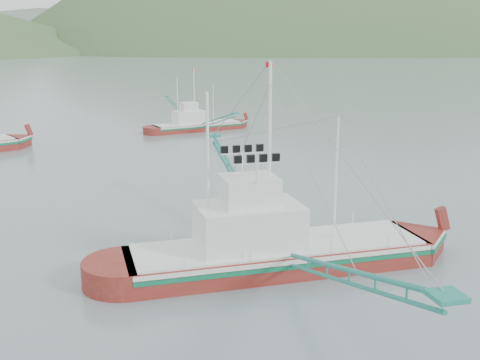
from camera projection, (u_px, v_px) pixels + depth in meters
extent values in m
plane|color=slate|center=(266.00, 256.00, 35.35)|extent=(1200.00, 1200.00, 0.00)
cube|color=maroon|center=(278.00, 264.00, 33.58)|extent=(16.88, 4.78, 2.24)
cube|color=silver|center=(278.00, 248.00, 33.35)|extent=(16.54, 4.87, 0.25)
cube|color=#0E6541|center=(278.00, 253.00, 33.42)|extent=(16.54, 4.89, 0.25)
cube|color=silver|center=(278.00, 244.00, 33.30)|extent=(16.03, 4.55, 0.13)
cube|color=silver|center=(249.00, 227.00, 32.57)|extent=(5.66, 3.68, 2.46)
cube|color=silver|center=(249.00, 191.00, 32.09)|extent=(2.96, 2.52, 1.57)
cylinder|color=white|center=(269.00, 157.00, 31.96)|extent=(0.18, 0.18, 10.08)
cylinder|color=white|center=(208.00, 174.00, 31.25)|extent=(0.16, 0.16, 8.57)
cylinder|color=white|center=(336.00, 179.00, 33.36)|extent=(0.13, 0.13, 7.05)
cube|color=maroon|center=(198.00, 129.00, 80.55)|extent=(12.41, 5.93, 1.60)
cube|color=silver|center=(197.00, 124.00, 80.39)|extent=(12.19, 5.94, 0.18)
cube|color=#0E6541|center=(197.00, 126.00, 80.44)|extent=(12.19, 5.96, 0.18)
cube|color=silver|center=(197.00, 123.00, 80.35)|extent=(11.79, 5.64, 0.10)
cube|color=silver|center=(189.00, 117.00, 79.59)|extent=(4.49, 3.43, 1.76)
cube|color=silver|center=(189.00, 107.00, 79.25)|extent=(2.43, 2.20, 1.12)
cylinder|color=white|center=(194.00, 96.00, 79.31)|extent=(0.13, 0.13, 7.19)
cylinder|color=white|center=(177.00, 102.00, 78.33)|extent=(0.11, 0.11, 6.12)
cylinder|color=white|center=(213.00, 104.00, 80.87)|extent=(0.10, 0.10, 5.04)
ellipsoid|color=#3B592E|center=(388.00, 48.00, 498.63)|extent=(684.00, 432.00, 306.00)
ellipsoid|color=slate|center=(121.00, 46.00, 568.36)|extent=(960.00, 400.00, 240.00)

